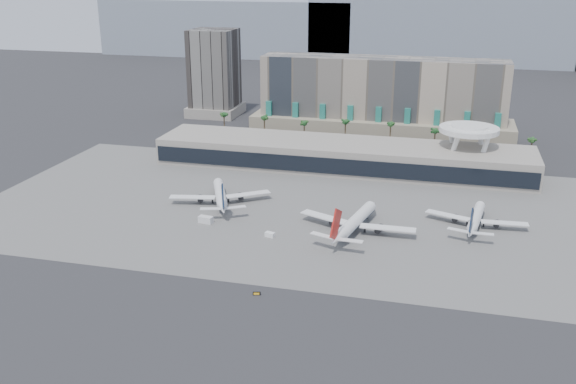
% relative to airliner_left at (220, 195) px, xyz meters
% --- Properties ---
extents(ground, '(900.00, 900.00, 0.00)m').
position_rel_airliner_left_xyz_m(ground, '(38.16, -51.94, -3.57)').
color(ground, '#232326').
rests_on(ground, ground).
extents(apron_pad, '(260.00, 130.00, 0.06)m').
position_rel_airliner_left_xyz_m(apron_pad, '(38.16, 3.06, -3.54)').
color(apron_pad, '#5B5B59').
rests_on(apron_pad, ground).
extents(mountain_ridge, '(680.00, 60.00, 70.00)m').
position_rel_airliner_left_xyz_m(mountain_ridge, '(66.03, 418.06, 26.32)').
color(mountain_ridge, gray).
rests_on(mountain_ridge, ground).
extents(hotel, '(140.00, 30.00, 42.00)m').
position_rel_airliner_left_xyz_m(hotel, '(48.16, 122.47, 13.24)').
color(hotel, tan).
rests_on(hotel, ground).
extents(office_tower, '(30.00, 30.00, 52.00)m').
position_rel_airliner_left_xyz_m(office_tower, '(-56.84, 148.06, 19.37)').
color(office_tower, black).
rests_on(office_tower, ground).
extents(terminal, '(170.00, 32.50, 14.50)m').
position_rel_airliner_left_xyz_m(terminal, '(38.16, 57.90, 2.94)').
color(terminal, '#9C9689').
rests_on(terminal, ground).
extents(saucer_structure, '(26.00, 26.00, 21.89)m').
position_rel_airliner_left_xyz_m(saucer_structure, '(93.16, 64.06, 14.88)').
color(saucer_structure, white).
rests_on(saucer_structure, ground).
extents(palm_row, '(157.80, 2.80, 13.10)m').
position_rel_airliner_left_xyz_m(palm_row, '(45.16, 93.06, 6.93)').
color(palm_row, brown).
rests_on(palm_row, ground).
extents(airliner_left, '(37.36, 38.48, 14.16)m').
position_rel_airliner_left_xyz_m(airliner_left, '(0.00, 0.00, 0.00)').
color(airliner_left, white).
rests_on(airliner_left, ground).
extents(airliner_centre, '(41.98, 43.63, 15.21)m').
position_rel_airliner_left_xyz_m(airliner_centre, '(55.23, -15.08, 0.27)').
color(airliner_centre, white).
rests_on(airliner_centre, ground).
extents(airliner_right, '(35.88, 37.17, 12.87)m').
position_rel_airliner_left_xyz_m(airliner_right, '(96.23, 0.04, -0.32)').
color(airliner_right, white).
rests_on(airliner_right, ground).
extents(service_vehicle_a, '(5.41, 3.14, 2.51)m').
position_rel_airliner_left_xyz_m(service_vehicle_a, '(1.68, -20.39, -2.32)').
color(service_vehicle_a, silver).
rests_on(service_vehicle_a, ground).
extents(service_vehicle_b, '(3.62, 2.62, 1.67)m').
position_rel_airliner_left_xyz_m(service_vehicle_b, '(27.68, -26.84, -2.73)').
color(service_vehicle_b, white).
rests_on(service_vehicle_b, ground).
extents(taxiway_sign, '(2.24, 0.86, 1.01)m').
position_rel_airliner_left_xyz_m(taxiway_sign, '(35.26, -67.41, -3.07)').
color(taxiway_sign, black).
rests_on(taxiway_sign, ground).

